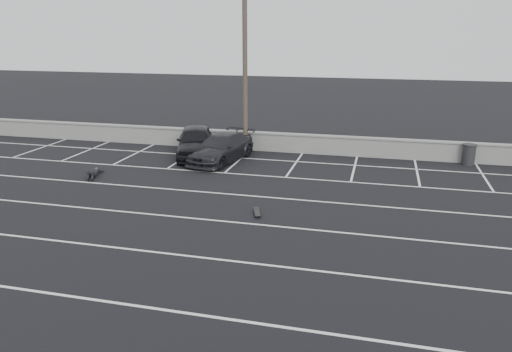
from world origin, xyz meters
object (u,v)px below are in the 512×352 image
(car_left, at_px, (196,141))
(person, at_px, (94,170))
(utility_pole, at_px, (245,62))
(trash_bin, at_px, (469,154))
(car_right, at_px, (221,148))
(skateboard, at_px, (257,213))

(car_left, bearing_deg, person, -146.36)
(utility_pole, bearing_deg, trash_bin, 1.96)
(car_left, relative_size, trash_bin, 4.61)
(car_right, distance_m, skateboard, 8.13)
(car_right, relative_size, skateboard, 5.94)
(skateboard, bearing_deg, person, 141.25)
(car_left, height_order, skateboard, car_left)
(car_right, bearing_deg, skateboard, -50.76)
(car_right, xyz_separation_m, person, (-5.02, -3.96, -0.49))
(car_left, xyz_separation_m, trash_bin, (14.06, 1.87, -0.29))
(person, bearing_deg, utility_pole, 26.01)
(car_left, bearing_deg, skateboard, -74.81)
(car_left, distance_m, skateboard, 9.48)
(car_left, height_order, person, car_left)
(skateboard, bearing_deg, utility_pole, 89.35)
(car_left, relative_size, skateboard, 6.03)
(car_right, distance_m, trash_bin, 12.69)
(trash_bin, bearing_deg, car_right, -168.82)
(utility_pole, relative_size, skateboard, 12.15)
(person, bearing_deg, car_left, 33.02)
(utility_pole, bearing_deg, person, -133.84)
(car_left, distance_m, person, 5.72)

